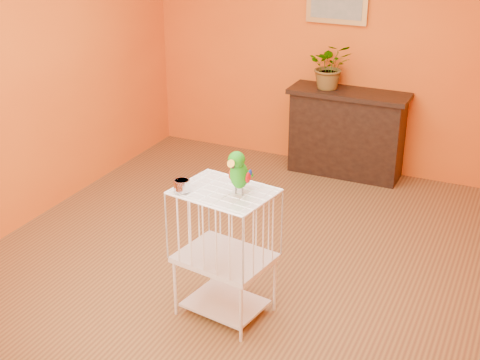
% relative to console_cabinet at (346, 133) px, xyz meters
% --- Properties ---
extents(ground, '(4.50, 4.50, 0.00)m').
position_rel_console_cabinet_xyz_m(ground, '(-0.23, -2.04, -0.44)').
color(ground, brown).
rests_on(ground, ground).
extents(room_shell, '(4.50, 4.50, 4.50)m').
position_rel_console_cabinet_xyz_m(room_shell, '(-0.23, -2.04, 1.14)').
color(room_shell, orange).
rests_on(room_shell, ground).
extents(console_cabinet, '(1.19, 0.43, 0.89)m').
position_rel_console_cabinet_xyz_m(console_cabinet, '(0.00, 0.00, 0.00)').
color(console_cabinet, black).
rests_on(console_cabinet, ground).
extents(potted_plant, '(0.56, 0.58, 0.36)m').
position_rel_console_cabinet_xyz_m(potted_plant, '(-0.21, 0.02, 0.62)').
color(potted_plant, '#26722D').
rests_on(potted_plant, console_cabinet).
extents(birdcage, '(0.68, 0.56, 0.94)m').
position_rel_console_cabinet_xyz_m(birdcage, '(-0.03, -2.75, 0.04)').
color(birdcage, white).
rests_on(birdcage, ground).
extents(feed_cup, '(0.11, 0.11, 0.07)m').
position_rel_console_cabinet_xyz_m(feed_cup, '(-0.27, -2.87, 0.54)').
color(feed_cup, silver).
rests_on(feed_cup, birdcage).
extents(parrot, '(0.15, 0.27, 0.30)m').
position_rel_console_cabinet_xyz_m(parrot, '(0.08, -2.75, 0.65)').
color(parrot, '#59544C').
rests_on(parrot, birdcage).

